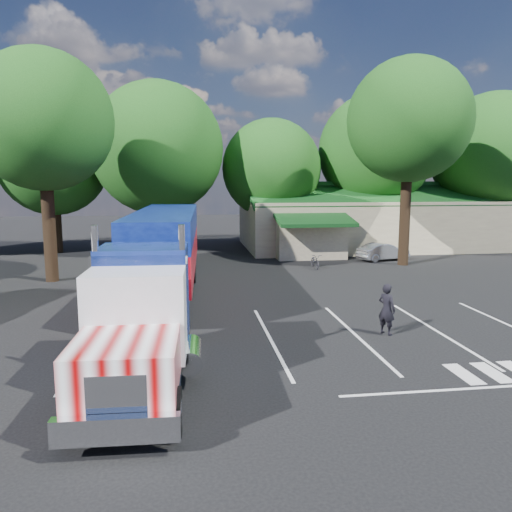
{
  "coord_description": "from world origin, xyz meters",
  "views": [
    {
      "loc": [
        -2.87,
        -23.01,
        5.64
      ],
      "look_at": [
        0.41,
        0.73,
        2.0
      ],
      "focal_mm": 35.0,
      "sensor_mm": 36.0,
      "label": 1
    }
  ],
  "objects": [
    {
      "name": "ground",
      "position": [
        0.0,
        0.0,
        0.0
      ],
      "size": [
        120.0,
        120.0,
        0.0
      ],
      "primitive_type": "plane",
      "color": "black",
      "rests_on": "ground"
    },
    {
      "name": "event_hall",
      "position": [
        13.74,
        17.81,
        2.21
      ],
      "size": [
        24.2,
        14.12,
        5.55
      ],
      "color": "beige",
      "rests_on": "ground"
    },
    {
      "name": "tree_row_b",
      "position": [
        -13.0,
        17.8,
        7.13
      ],
      "size": [
        8.4,
        8.4,
        11.35
      ],
      "color": "black",
      "rests_on": "ground"
    },
    {
      "name": "tree_row_c",
      "position": [
        -5.0,
        16.2,
        8.04
      ],
      "size": [
        10.0,
        10.0,
        13.05
      ],
      "color": "black",
      "rests_on": "ground"
    },
    {
      "name": "tree_row_d",
      "position": [
        4.0,
        17.5,
        6.58
      ],
      "size": [
        8.0,
        8.0,
        10.6
      ],
      "color": "black",
      "rests_on": "ground"
    },
    {
      "name": "tree_row_e",
      "position": [
        13.0,
        18.0,
        8.09
      ],
      "size": [
        9.6,
        9.6,
        12.9
      ],
      "color": "black",
      "rests_on": "ground"
    },
    {
      "name": "tree_row_f",
      "position": [
        23.0,
        16.8,
        7.79
      ],
      "size": [
        10.4,
        10.4,
        13.0
      ],
      "color": "black",
      "rests_on": "ground"
    },
    {
      "name": "tree_near_left",
      "position": [
        -10.5,
        6.0,
        8.81
      ],
      "size": [
        7.6,
        7.6,
        12.65
      ],
      "color": "black",
      "rests_on": "ground"
    },
    {
      "name": "tree_near_right",
      "position": [
        11.5,
        8.5,
        9.46
      ],
      "size": [
        8.0,
        8.0,
        13.5
      ],
      "color": "black",
      "rests_on": "ground"
    },
    {
      "name": "semi_truck",
      "position": [
        -3.97,
        -1.84,
        2.5
      ],
      "size": [
        3.7,
        21.22,
        4.43
      ],
      "rotation": [
        0.0,
        0.0,
        -0.04
      ],
      "color": "black",
      "rests_on": "ground"
    },
    {
      "name": "woman",
      "position": [
        4.34,
        -6.0,
        0.96
      ],
      "size": [
        0.76,
        0.83,
        1.91
      ],
      "primitive_type": "imported",
      "rotation": [
        0.0,
        0.0,
        2.14
      ],
      "color": "black",
      "rests_on": "ground"
    },
    {
      "name": "bicycle",
      "position": [
        5.29,
        8.0,
        0.47
      ],
      "size": [
        0.62,
        1.78,
        0.94
      ],
      "primitive_type": "imported",
      "rotation": [
        0.0,
        0.0,
        0.0
      ],
      "color": "black",
      "rests_on": "ground"
    },
    {
      "name": "silver_sedan",
      "position": [
        10.92,
        10.5,
        0.62
      ],
      "size": [
        4.01,
        2.33,
        1.25
      ],
      "primitive_type": "imported",
      "rotation": [
        0.0,
        0.0,
        1.86
      ],
      "color": "#B4B7BD",
      "rests_on": "ground"
    }
  ]
}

